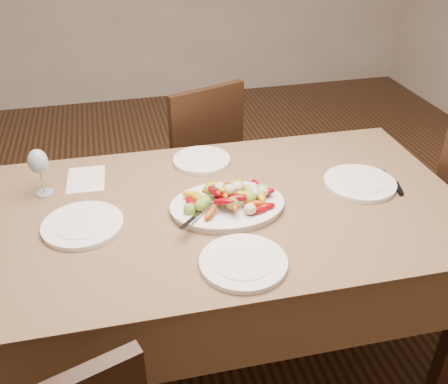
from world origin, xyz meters
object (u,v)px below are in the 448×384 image
dining_table (224,281)px  wine_glass (40,171)px  plate_right (360,183)px  plate_far (202,160)px  plate_near (243,263)px  serving_platter (227,207)px  plate_left (83,225)px  chair_far (190,159)px

dining_table → wine_glass: size_ratio=8.98×
plate_right → plate_far: bearing=149.5°
wine_glass → plate_near: bearing=-43.0°
plate_right → wine_glass: size_ratio=1.41×
serving_platter → plate_left: 0.53m
plate_right → plate_near: bearing=-148.3°
plate_right → serving_platter: bearing=-175.4°
chair_far → plate_near: size_ratio=3.34×
plate_right → plate_near: (-0.59, -0.36, 0.00)m
plate_near → plate_far: bearing=89.3°
plate_right → plate_far: same height
plate_left → plate_far: 0.63m
plate_left → plate_near: (0.50, -0.33, 0.00)m
plate_left → chair_far: bearing=59.5°
plate_near → wine_glass: 0.89m
chair_far → plate_right: 1.10m
chair_far → plate_far: chair_far is taller
plate_right → plate_far: size_ratio=1.16×
chair_far → plate_left: size_ratio=3.30×
dining_table → wine_glass: (-0.67, 0.25, 0.48)m
dining_table → plate_left: bearing=-178.5°
plate_left → plate_far: (0.51, 0.37, 0.00)m
dining_table → plate_left: 0.65m
plate_left → dining_table: bearing=1.5°
chair_far → wine_glass: (-0.70, -0.67, 0.39)m
serving_platter → wine_glass: 0.73m
plate_left → wine_glass: wine_glass is taller
serving_platter → wine_glass: wine_glass is taller
chair_far → wine_glass: 1.04m
chair_far → serving_platter: (-0.03, -0.95, 0.30)m
plate_right → chair_far: bearing=120.6°
serving_platter → plate_far: 0.39m
plate_left → wine_glass: 0.32m
dining_table → plate_right: (0.57, 0.02, 0.39)m
plate_left → plate_right: (1.09, 0.03, 0.00)m
plate_left → plate_far: size_ratio=1.15×
dining_table → plate_far: size_ratio=7.39×
serving_platter → plate_near: size_ratio=1.47×
plate_near → plate_right: bearing=31.7°
serving_platter → wine_glass: (-0.67, 0.28, 0.09)m
dining_table → plate_far: 0.53m
plate_left → wine_glass: size_ratio=1.40×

